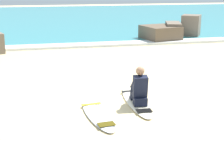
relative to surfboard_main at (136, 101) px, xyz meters
name	(u,v)px	position (x,y,z in m)	size (l,w,h in m)	color
ground_plane	(104,97)	(-0.72, 0.53, -0.04)	(80.00, 80.00, 0.00)	beige
sea	(56,18)	(-0.72, 21.83, 0.01)	(80.00, 28.00, 0.10)	teal
breaking_foam	(73,45)	(-0.72, 8.13, 0.02)	(80.00, 0.90, 0.11)	white
surfboard_main	(136,101)	(0.00, 0.00, 0.00)	(0.65, 2.51, 0.08)	#EFE5C6
surfer_seated	(139,89)	(-0.01, -0.30, 0.40)	(0.41, 0.73, 0.95)	black
surfboard_spare_near	(98,114)	(-1.12, -0.69, 0.00)	(0.71, 2.16, 0.08)	silver
rock_outcrop_distant	(172,31)	(4.73, 9.10, 0.43)	(3.81, 2.57, 1.24)	#756656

